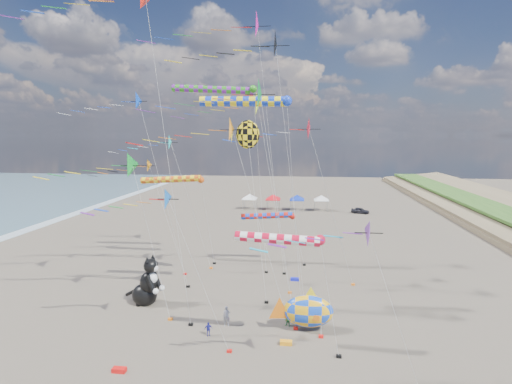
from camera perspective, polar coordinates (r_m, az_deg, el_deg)
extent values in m
plane|color=brown|center=(27.94, -5.89, -25.64)|extent=(260.00, 260.00, 0.00)
cone|color=black|center=(37.13, 3.97, 20.22)|extent=(2.55, 2.73, 2.82)
cylinder|color=#B2B2B2|center=(36.45, 5.50, 1.99)|extent=(2.20, 0.02, 23.33)
cube|color=black|center=(39.36, 6.90, -15.02)|extent=(0.36, 0.24, 0.20)
cone|color=#67209E|center=(24.65, 18.65, -5.12)|extent=(1.65, 1.77, 1.83)
cylinder|color=#B2B2B2|center=(26.45, 20.57, -15.78)|extent=(2.22, 0.02, 10.05)
cone|color=#DFFA25|center=(38.08, 1.65, 12.54)|extent=(2.32, 2.48, 2.55)
cylinder|color=#B2B2B2|center=(38.38, 3.30, -1.33)|extent=(2.32, 0.02, 18.47)
cube|color=black|center=(40.83, 4.85, -14.12)|extent=(0.36, 0.24, 0.20)
cone|color=#17D3D3|center=(46.21, -10.31, 7.04)|extent=(1.80, 1.92, 1.98)
cylinder|color=#B2B2B2|center=(46.50, -8.34, -2.07)|extent=(2.98, 0.02, 14.78)
cube|color=black|center=(47.95, -6.42, -10.72)|extent=(0.36, 0.24, 0.20)
cylinder|color=#B2B2B2|center=(31.76, -11.33, 3.35)|extent=(1.77, 0.02, 25.93)
cube|color=black|center=(34.96, -9.29, -18.17)|extent=(0.36, 0.24, 0.20)
cone|color=orange|center=(44.97, -14.45, 3.75)|extent=(1.48, 1.58, 1.63)
cylinder|color=#B2B2B2|center=(45.27, -12.26, -4.03)|extent=(3.26, 0.02, 12.32)
cube|color=black|center=(46.41, -10.10, -11.44)|extent=(0.36, 0.24, 0.20)
cone|color=blue|center=(41.24, -15.21, 12.36)|extent=(1.71, 1.83, 1.88)
cylinder|color=#B2B2B2|center=(40.93, -12.40, -0.70)|extent=(3.62, 0.02, 18.79)
cube|color=black|center=(42.77, -9.67, -13.15)|extent=(0.36, 0.24, 0.20)
cone|color=orange|center=(32.19, -0.51, 8.97)|extent=(2.05, 2.19, 2.26)
cylinder|color=#B2B2B2|center=(32.89, 2.08, -5.11)|extent=(2.99, 0.02, 16.00)
cube|color=black|center=(35.45, 4.51, -17.70)|extent=(0.36, 0.24, 0.20)
cone|color=#129A2F|center=(33.96, -17.69, 3.53)|extent=(2.18, 2.34, 2.41)
cylinder|color=#B2B2B2|center=(34.45, -14.89, -7.32)|extent=(3.09, 0.02, 13.04)
cube|color=black|center=(36.15, -12.14, -17.33)|extent=(0.36, 0.24, 0.20)
cone|color=blue|center=(28.26, -11.85, -1.16)|extent=(1.62, 1.74, 1.79)
cylinder|color=#B2B2B2|center=(29.10, -7.80, -12.05)|extent=(3.93, 0.02, 11.05)
cube|color=black|center=(30.98, -3.82, -21.73)|extent=(0.36, 0.24, 0.20)
cone|color=red|center=(40.83, 9.20, 8.92)|extent=(2.36, 2.53, 2.61)
cylinder|color=#B2B2B2|center=(41.60, 11.51, -2.36)|extent=(3.74, 0.02, 16.18)
cube|color=black|center=(43.92, 13.70, -12.69)|extent=(0.36, 0.24, 0.20)
cone|color=#DE1698|center=(45.01, 0.97, 22.87)|extent=(2.99, 3.20, 3.30)
cylinder|color=#B2B2B2|center=(43.44, 2.58, 5.42)|extent=(2.52, 0.02, 27.00)
cube|color=black|center=(45.97, 4.05, -11.52)|extent=(0.36, 0.24, 0.20)
cone|color=#0F8032|center=(30.67, 3.01, 13.96)|extent=(2.41, 2.58, 2.66)
cylinder|color=#B2B2B2|center=(31.07, 4.41, -3.41)|extent=(1.68, 0.02, 18.65)
cube|color=black|center=(34.10, 5.70, -18.81)|extent=(0.36, 0.24, 0.20)
cylinder|color=red|center=(27.62, 3.02, -6.68)|extent=(5.84, 0.71, 0.71)
sphere|color=red|center=(27.59, 9.13, -6.79)|extent=(0.74, 0.74, 0.74)
cylinder|color=#B2B2B2|center=(29.00, 10.47, -14.92)|extent=(1.52, 0.02, 8.47)
cube|color=black|center=(30.89, 11.75, -21.99)|extent=(0.36, 0.24, 0.20)
cylinder|color=red|center=(47.77, 1.55, -3.41)|extent=(6.12, 0.70, 0.70)
sphere|color=red|center=(47.59, 5.23, -3.48)|extent=(0.73, 0.73, 0.73)
cylinder|color=#B2B2B2|center=(48.26, 6.08, -6.99)|extent=(1.52, 0.02, 6.01)
cube|color=black|center=(49.09, 6.92, -10.28)|extent=(0.36, 0.24, 0.20)
cylinder|color=#D65012|center=(48.85, -12.10, 1.78)|extent=(7.42, 0.78, 0.78)
sphere|color=#D65012|center=(47.77, -7.89, 1.75)|extent=(0.82, 0.82, 0.82)
cylinder|color=#B2B2B2|center=(48.42, -6.91, -4.33)|extent=(1.52, 0.02, 10.31)
cube|color=black|center=(49.57, -5.95, -10.08)|extent=(0.36, 0.24, 0.20)
cylinder|color=#1437CF|center=(33.22, -1.85, 12.81)|extent=(7.09, 0.82, 0.82)
sphere|color=#1437CF|center=(32.88, 4.42, 12.84)|extent=(0.86, 0.86, 0.86)
cylinder|color=#B2B2B2|center=(33.35, 5.54, -2.99)|extent=(1.52, 0.02, 18.24)
cube|color=black|center=(36.16, 6.58, -17.18)|extent=(0.36, 0.24, 0.20)
cylinder|color=#268E19|center=(44.90, -6.21, 14.36)|extent=(8.85, 0.79, 0.79)
sphere|color=#268E19|center=(44.12, -0.42, 14.51)|extent=(0.83, 0.83, 0.83)
cylinder|color=#B2B2B2|center=(44.07, 0.56, 1.20)|extent=(1.52, 0.02, 20.45)
cube|color=black|center=(46.30, 1.49, -11.36)|extent=(0.36, 0.24, 0.20)
ellipsoid|color=yellow|center=(37.59, -1.19, 8.21)|extent=(2.20, 0.40, 2.64)
cone|color=yellow|center=(37.83, -3.46, 8.20)|extent=(0.12, 1.80, 1.80)
cylinder|color=#B2B2B2|center=(37.27, 0.16, -3.86)|extent=(2.03, 2.03, 15.59)
cube|color=black|center=(38.57, 1.50, -15.46)|extent=(0.36, 0.24, 0.20)
ellipsoid|color=blue|center=(33.35, 7.47, -16.53)|extent=(4.15, 2.13, 2.65)
cone|color=orange|center=(33.39, 3.37, -16.44)|extent=(1.94, 0.38, 1.94)
cone|color=yellow|center=(32.82, 7.83, -14.44)|extent=(1.41, 0.29, 1.41)
cylinder|color=#B2B2B2|center=(33.38, 9.31, -18.54)|extent=(0.10, 1.03, 1.23)
cube|color=red|center=(33.16, 9.27, -19.70)|extent=(0.36, 0.24, 0.20)
imported|color=#94959D|center=(34.25, -4.23, -17.29)|extent=(0.66, 0.48, 1.67)
imported|color=#258744|center=(34.27, 4.57, -17.68)|extent=(0.76, 0.73, 1.23)
imported|color=#20239E|center=(33.07, -6.83, -18.85)|extent=(0.70, 0.52, 1.10)
cube|color=#FF9F15|center=(31.93, 4.32, -20.67)|extent=(0.90, 0.44, 0.30)
cube|color=#141ACF|center=(44.20, 5.54, -12.29)|extent=(0.90, 0.44, 0.30)
cube|color=red|center=(30.21, -18.96, -22.91)|extent=(0.90, 0.44, 0.30)
cube|color=white|center=(84.46, -0.92, -0.97)|extent=(3.00, 3.00, 0.15)
pyramid|color=white|center=(84.30, -0.92, -0.27)|extent=(4.20, 4.20, 1.00)
cylinder|color=#999999|center=(83.56, -1.92, -1.87)|extent=(0.08, 0.08, 2.20)
cylinder|color=#999999|center=(83.21, -0.15, -1.91)|extent=(0.08, 0.08, 2.20)
cylinder|color=#999999|center=(86.10, -1.66, -1.58)|extent=(0.08, 0.08, 2.20)
cylinder|color=#999999|center=(85.75, 0.06, -1.61)|extent=(0.08, 0.08, 2.20)
cube|color=red|center=(83.93, 2.47, -1.04)|extent=(3.00, 3.00, 0.15)
pyramid|color=red|center=(83.77, 2.47, -0.33)|extent=(4.20, 4.20, 1.00)
cylinder|color=#999999|center=(82.95, 1.50, -1.95)|extent=(0.08, 0.08, 2.20)
cylinder|color=#999999|center=(82.76, 3.29, -1.98)|extent=(0.08, 0.08, 2.20)
cylinder|color=#999999|center=(85.50, 1.66, -1.65)|extent=(0.08, 0.08, 2.20)
cylinder|color=#999999|center=(85.31, 3.40, -1.68)|extent=(0.08, 0.08, 2.20)
cube|color=#122EBB|center=(83.70, 5.88, -1.10)|extent=(3.00, 3.00, 0.15)
pyramid|color=#122EBB|center=(83.54, 5.89, -0.39)|extent=(4.20, 4.20, 1.00)
cylinder|color=#999999|center=(82.64, 4.95, -2.01)|extent=(0.08, 0.08, 2.20)
cylinder|color=#999999|center=(82.60, 6.76, -2.04)|extent=(0.08, 0.08, 2.20)
cylinder|color=#999999|center=(85.20, 5.01, -1.71)|extent=(0.08, 0.08, 2.20)
cylinder|color=#999999|center=(85.16, 6.76, -1.74)|extent=(0.08, 0.08, 2.20)
cube|color=white|center=(83.77, 9.30, -1.15)|extent=(3.00, 3.00, 0.15)
pyramid|color=white|center=(83.61, 9.32, -0.44)|extent=(4.20, 4.20, 1.00)
cylinder|color=#999999|center=(82.64, 8.42, -2.07)|extent=(0.08, 0.08, 2.20)
cylinder|color=#999999|center=(82.75, 10.22, -2.10)|extent=(0.08, 0.08, 2.20)
cylinder|color=#999999|center=(85.20, 8.38, -1.76)|extent=(0.08, 0.08, 2.20)
cylinder|color=#999999|center=(85.31, 10.12, -1.79)|extent=(0.08, 0.08, 2.20)
imported|color=#26262D|center=(82.78, 14.66, -2.58)|extent=(3.81, 2.45, 1.21)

